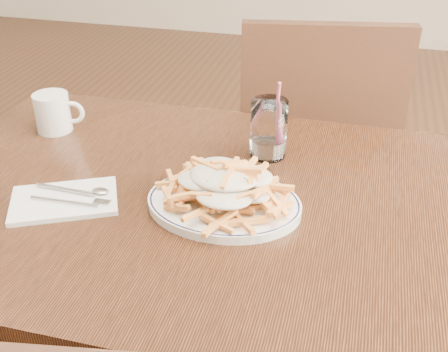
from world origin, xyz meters
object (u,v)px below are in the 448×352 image
(table, at_px, (210,229))
(loaded_fries, at_px, (224,182))
(water_glass, at_px, (269,132))
(chair_far, at_px, (314,149))
(coffee_mug, at_px, (54,112))
(fries_plate, at_px, (224,204))

(table, distance_m, loaded_fries, 0.14)
(table, bearing_deg, water_glass, 68.47)
(chair_far, bearing_deg, water_glass, -98.31)
(water_glass, bearing_deg, coffee_mug, -179.40)
(chair_far, height_order, loaded_fries, chair_far)
(fries_plate, relative_size, water_glass, 1.84)
(chair_far, height_order, fries_plate, chair_far)
(fries_plate, height_order, coffee_mug, coffee_mug)
(table, height_order, water_glass, water_glass)
(water_glass, bearing_deg, fries_plate, -99.99)
(table, bearing_deg, coffee_mug, 156.52)
(table, relative_size, fries_plate, 3.76)
(loaded_fries, bearing_deg, water_glass, 80.01)
(fries_plate, bearing_deg, coffee_mug, 154.89)
(chair_far, xyz_separation_m, coffee_mug, (-0.58, -0.46, 0.26))
(loaded_fries, relative_size, water_glass, 1.48)
(loaded_fries, height_order, coffee_mug, coffee_mug)
(chair_far, relative_size, fries_plate, 2.98)
(table, relative_size, chair_far, 1.26)
(loaded_fries, xyz_separation_m, water_glass, (0.04, 0.23, -0.00))
(table, xyz_separation_m, fries_plate, (0.04, -0.03, 0.09))
(table, distance_m, water_glass, 0.25)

